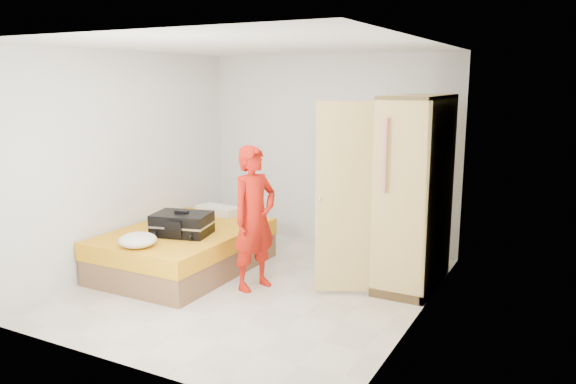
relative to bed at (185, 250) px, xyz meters
The scene contains 7 objects.
room 1.49m from the bed, ahead, with size 4.00×4.02×2.60m.
bed is the anchor object (origin of this frame).
wardrobe 2.72m from the bed, 16.70° to the left, with size 1.12×1.43×2.10m.
person 1.19m from the bed, ahead, with size 0.57×0.38×1.58m, color red.
suitcase 0.43m from the bed, 56.96° to the right, with size 0.74×0.61×0.28m.
round_cushion 0.86m from the bed, 89.27° to the right, with size 0.41×0.41×0.15m, color silver.
pillow 0.91m from the bed, 96.21° to the left, with size 0.57×0.29×0.10m, color silver.
Camera 1 is at (3.07, -5.07, 2.25)m, focal length 35.00 mm.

